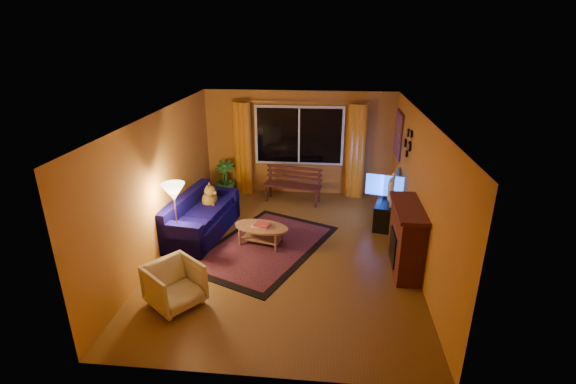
# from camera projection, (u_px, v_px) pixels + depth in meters

# --- Properties ---
(floor) EXTENTS (4.50, 6.00, 0.02)m
(floor) POSITION_uv_depth(u_px,v_px,m) (286.00, 251.00, 7.68)
(floor) COLOR brown
(floor) RESTS_ON ground
(ceiling) EXTENTS (4.50, 6.00, 0.02)m
(ceiling) POSITION_uv_depth(u_px,v_px,m) (286.00, 115.00, 6.76)
(ceiling) COLOR white
(ceiling) RESTS_ON ground
(wall_back) EXTENTS (4.50, 0.02, 2.50)m
(wall_back) POSITION_uv_depth(u_px,v_px,m) (299.00, 143.00, 10.01)
(wall_back) COLOR #BB7729
(wall_back) RESTS_ON ground
(wall_left) EXTENTS (0.02, 6.00, 2.50)m
(wall_left) POSITION_uv_depth(u_px,v_px,m) (160.00, 183.00, 7.43)
(wall_left) COLOR #BB7729
(wall_left) RESTS_ON ground
(wall_right) EXTENTS (0.02, 6.00, 2.50)m
(wall_right) POSITION_uv_depth(u_px,v_px,m) (420.00, 192.00, 7.01)
(wall_right) COLOR #BB7729
(wall_right) RESTS_ON ground
(window) EXTENTS (2.00, 0.02, 1.30)m
(window) POSITION_uv_depth(u_px,v_px,m) (299.00, 136.00, 9.88)
(window) COLOR black
(window) RESTS_ON wall_back
(curtain_rod) EXTENTS (3.20, 0.03, 0.03)m
(curtain_rod) POSITION_uv_depth(u_px,v_px,m) (299.00, 102.00, 9.54)
(curtain_rod) COLOR #BF8C3F
(curtain_rod) RESTS_ON wall_back
(curtain_left) EXTENTS (0.36, 0.36, 2.24)m
(curtain_left) POSITION_uv_depth(u_px,v_px,m) (243.00, 149.00, 10.06)
(curtain_left) COLOR orange
(curtain_left) RESTS_ON ground
(curtain_right) EXTENTS (0.36, 0.36, 2.24)m
(curtain_right) POSITION_uv_depth(u_px,v_px,m) (356.00, 152.00, 9.81)
(curtain_right) COLOR orange
(curtain_right) RESTS_ON ground
(bench) EXTENTS (1.39, 0.65, 0.40)m
(bench) POSITION_uv_depth(u_px,v_px,m) (292.00, 194.00, 9.79)
(bench) COLOR #3C1919
(bench) RESTS_ON ground
(potted_plant) EXTENTS (0.55, 0.55, 0.89)m
(potted_plant) POSITION_uv_depth(u_px,v_px,m) (225.00, 179.00, 10.05)
(potted_plant) COLOR #235B1E
(potted_plant) RESTS_ON ground
(sofa) EXTENTS (1.12, 2.08, 0.80)m
(sofa) POSITION_uv_depth(u_px,v_px,m) (201.00, 216.00, 8.17)
(sofa) COLOR #080540
(sofa) RESTS_ON ground
(dog) EXTENTS (0.51, 0.58, 0.52)m
(dog) POSITION_uv_depth(u_px,v_px,m) (209.00, 195.00, 8.49)
(dog) COLOR olive
(dog) RESTS_ON sofa
(armchair) EXTENTS (0.95, 0.96, 0.72)m
(armchair) POSITION_uv_depth(u_px,v_px,m) (174.00, 283.00, 6.07)
(armchair) COLOR beige
(armchair) RESTS_ON ground
(floor_lamp) EXTENTS (0.28, 0.28, 1.36)m
(floor_lamp) POSITION_uv_depth(u_px,v_px,m) (177.00, 221.00, 7.29)
(floor_lamp) COLOR #BF8C3F
(floor_lamp) RESTS_ON ground
(rug) EXTENTS (2.78, 3.31, 0.02)m
(rug) POSITION_uv_depth(u_px,v_px,m) (265.00, 246.00, 7.81)
(rug) COLOR maroon
(rug) RESTS_ON ground
(coffee_table) EXTENTS (1.28, 1.28, 0.38)m
(coffee_table) POSITION_uv_depth(u_px,v_px,m) (261.00, 235.00, 7.85)
(coffee_table) COLOR #9A6945
(coffee_table) RESTS_ON ground
(tv_console) EXTENTS (0.71, 1.33, 0.53)m
(tv_console) POSITION_uv_depth(u_px,v_px,m) (387.00, 210.00, 8.76)
(tv_console) COLOR black
(tv_console) RESTS_ON ground
(television) EXTENTS (0.37, 0.97, 0.56)m
(television) POSITION_uv_depth(u_px,v_px,m) (390.00, 186.00, 8.56)
(television) COLOR black
(television) RESTS_ON tv_console
(fireplace) EXTENTS (0.40, 1.20, 1.10)m
(fireplace) POSITION_uv_depth(u_px,v_px,m) (406.00, 240.00, 6.92)
(fireplace) COLOR maroon
(fireplace) RESTS_ON ground
(mirror_cluster) EXTENTS (0.06, 0.60, 0.56)m
(mirror_cluster) POSITION_uv_depth(u_px,v_px,m) (407.00, 141.00, 8.02)
(mirror_cluster) COLOR black
(mirror_cluster) RESTS_ON wall_right
(painting) EXTENTS (0.04, 0.76, 0.96)m
(painting) POSITION_uv_depth(u_px,v_px,m) (398.00, 135.00, 9.14)
(painting) COLOR #D94B25
(painting) RESTS_ON wall_right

